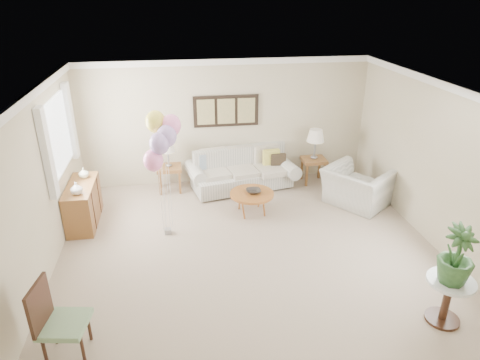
{
  "coord_description": "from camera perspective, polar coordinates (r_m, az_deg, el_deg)",
  "views": [
    {
      "loc": [
        -1.06,
        -5.58,
        3.88
      ],
      "look_at": [
        -0.08,
        0.6,
        1.05
      ],
      "focal_mm": 32.0,
      "sensor_mm": 36.0,
      "label": 1
    }
  ],
  "objects": [
    {
      "name": "sofa",
      "position": [
        8.96,
        0.23,
        0.96
      ],
      "size": [
        2.38,
        1.22,
        0.82
      ],
      "color": "silver",
      "rests_on": "ground"
    },
    {
      "name": "end_table_right",
      "position": [
        9.29,
        9.8,
        2.33
      ],
      "size": [
        0.5,
        0.45,
        0.54
      ],
      "color": "olive",
      "rests_on": "ground"
    },
    {
      "name": "balloon_cluster",
      "position": [
        6.81,
        -10.46,
        5.52
      ],
      "size": [
        0.62,
        0.58,
        2.13
      ],
      "color": "gray",
      "rests_on": "ground"
    },
    {
      "name": "vase_sage",
      "position": [
        8.17,
        -20.14,
        0.89
      ],
      "size": [
        0.23,
        0.23,
        0.19
      ],
      "primitive_type": "imported",
      "rotation": [
        0.0,
        0.0,
        -0.33
      ],
      "color": "beige",
      "rests_on": "credenza"
    },
    {
      "name": "room_shell",
      "position": [
        6.18,
        0.49,
        2.95
      ],
      "size": [
        6.04,
        6.04,
        2.6
      ],
      "color": "beige",
      "rests_on": "ground"
    },
    {
      "name": "ground_plane",
      "position": [
        6.88,
        1.49,
        -10.01
      ],
      "size": [
        6.0,
        6.0,
        0.0
      ],
      "primitive_type": "plane",
      "color": "tan"
    },
    {
      "name": "credenza",
      "position": [
        8.08,
        -20.18,
        -3.02
      ],
      "size": [
        0.46,
        1.2,
        0.74
      ],
      "color": "olive",
      "rests_on": "ground"
    },
    {
      "name": "end_table_left",
      "position": [
        8.87,
        -9.42,
        1.27
      ],
      "size": [
        0.5,
        0.45,
        0.54
      ],
      "color": "olive",
      "rests_on": "ground"
    },
    {
      "name": "potted_plant",
      "position": [
        5.7,
        26.95,
        -8.95
      ],
      "size": [
        0.49,
        0.49,
        0.75
      ],
      "primitive_type": "imported",
      "rotation": [
        0.0,
        0.0,
        0.19
      ],
      "color": "#224622",
      "rests_on": "side_table"
    },
    {
      "name": "accent_chair",
      "position": [
        5.37,
        -23.28,
        -16.7
      ],
      "size": [
        0.57,
        0.57,
        1.01
      ],
      "color": "#7EA477",
      "rests_on": "ground"
    },
    {
      "name": "vase_white",
      "position": [
        7.56,
        -20.99,
        -1.05
      ],
      "size": [
        0.25,
        0.25,
        0.21
      ],
      "primitive_type": "imported",
      "rotation": [
        0.0,
        0.0,
        -0.33
      ],
      "color": "silver",
      "rests_on": "credenza"
    },
    {
      "name": "lamp_right",
      "position": [
        9.09,
        10.06,
        5.73
      ],
      "size": [
        0.37,
        0.37,
        0.65
      ],
      "color": "gray",
      "rests_on": "end_table_right"
    },
    {
      "name": "lamp_left",
      "position": [
        8.69,
        -9.64,
        4.29
      ],
      "size": [
        0.3,
        0.3,
        0.54
      ],
      "color": "gray",
      "rests_on": "end_table_left"
    },
    {
      "name": "side_table",
      "position": [
        6.01,
        26.1,
        -13.06
      ],
      "size": [
        0.58,
        0.58,
        0.63
      ],
      "color": "silver",
      "rests_on": "ground"
    },
    {
      "name": "armchair",
      "position": [
        8.53,
        15.29,
        -0.9
      ],
      "size": [
        1.47,
        1.5,
        0.74
      ],
      "primitive_type": "imported",
      "rotation": [
        0.0,
        0.0,
        2.21
      ],
      "color": "silver",
      "rests_on": "ground"
    },
    {
      "name": "wall_art_triptych",
      "position": [
        8.92,
        -1.86,
        9.18
      ],
      "size": [
        1.35,
        0.06,
        0.65
      ],
      "color": "black",
      "rests_on": "ground"
    },
    {
      "name": "decor_bowl",
      "position": [
        7.88,
        1.81,
        -1.51
      ],
      "size": [
        0.28,
        0.28,
        0.07
      ],
      "primitive_type": "imported",
      "rotation": [
        0.0,
        0.0,
        -0.01
      ],
      "color": "#282421",
      "rests_on": "coffee_table"
    },
    {
      "name": "coffee_table",
      "position": [
        7.9,
        1.59,
        -1.94
      ],
      "size": [
        0.82,
        0.82,
        0.41
      ],
      "color": "#A15129",
      "rests_on": "ground"
    }
  ]
}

